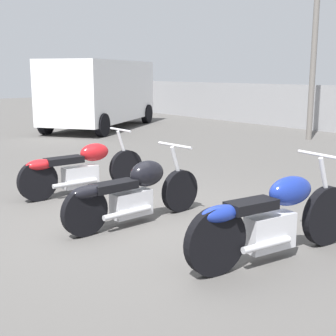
# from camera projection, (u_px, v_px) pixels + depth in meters

# --- Properties ---
(ground_plane) EXTENTS (60.00, 60.00, 0.00)m
(ground_plane) POSITION_uv_depth(u_px,v_px,m) (137.00, 223.00, 5.98)
(ground_plane) COLOR #514F4C
(motorcycle_slot_0) EXTENTS (0.59, 2.18, 0.97)m
(motorcycle_slot_0) POSITION_uv_depth(u_px,v_px,m) (81.00, 168.00, 7.35)
(motorcycle_slot_0) COLOR black
(motorcycle_slot_0) RESTS_ON ground_plane
(motorcycle_slot_1) EXTENTS (0.64, 2.09, 0.95)m
(motorcycle_slot_1) POSITION_uv_depth(u_px,v_px,m) (134.00, 192.00, 5.88)
(motorcycle_slot_1) COLOR black
(motorcycle_slot_1) RESTS_ON ground_plane
(motorcycle_slot_2) EXTENTS (0.72, 2.19, 1.03)m
(motorcycle_slot_2) POSITION_uv_depth(u_px,v_px,m) (273.00, 218.00, 4.72)
(motorcycle_slot_2) COLOR black
(motorcycle_slot_2) RESTS_ON ground_plane
(parked_van) EXTENTS (4.63, 5.43, 2.27)m
(parked_van) POSITION_uv_depth(u_px,v_px,m) (101.00, 91.00, 15.86)
(parked_van) COLOR white
(parked_van) RESTS_ON ground_plane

